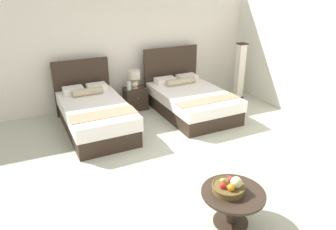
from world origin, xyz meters
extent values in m
cube|color=#B6B7A2|center=(0.00, 0.00, -0.01)|extent=(9.99, 9.62, 0.02)
cube|color=silver|center=(0.00, 3.01, 1.35)|extent=(9.99, 0.12, 2.69)
cube|color=silver|center=(3.19, 0.40, 1.35)|extent=(0.12, 5.22, 2.69)
cube|color=#30231A|center=(-1.08, 1.67, 0.17)|extent=(1.22, 2.12, 0.33)
cube|color=white|center=(-1.08, 1.67, 0.46)|extent=(1.26, 2.16, 0.26)
cube|color=#30231A|center=(-1.13, 2.74, 0.62)|extent=(1.22, 0.11, 1.24)
cube|color=white|center=(-1.37, 2.44, 0.67)|extent=(0.42, 0.32, 0.14)
cube|color=white|center=(-0.86, 2.46, 0.67)|extent=(0.42, 0.32, 0.14)
cylinder|color=tan|center=(-1.11, 2.21, 0.67)|extent=(0.63, 0.17, 0.15)
cube|color=#9A7B60|center=(-1.06, 1.07, 0.60)|extent=(1.22, 0.47, 0.01)
cube|color=#30231A|center=(1.08, 1.67, 0.16)|extent=(1.42, 2.12, 0.31)
cube|color=white|center=(1.08, 1.67, 0.43)|extent=(1.46, 2.16, 0.23)
cube|color=#30231A|center=(1.04, 2.74, 0.66)|extent=(1.42, 0.12, 1.33)
cube|color=white|center=(0.76, 2.44, 0.61)|extent=(0.49, 0.32, 0.14)
cube|color=white|center=(1.35, 2.46, 0.61)|extent=(0.49, 0.32, 0.14)
cylinder|color=tan|center=(1.06, 2.21, 0.62)|extent=(0.74, 0.18, 0.15)
cube|color=#9A7B60|center=(1.11, 1.03, 0.55)|extent=(1.41, 0.40, 0.01)
cube|color=#30231A|center=(0.02, 2.51, 0.25)|extent=(0.50, 0.42, 0.50)
sphere|color=tan|center=(0.02, 2.29, 0.32)|extent=(0.02, 0.02, 0.02)
cylinder|color=beige|center=(0.02, 2.53, 0.51)|extent=(0.17, 0.17, 0.02)
ellipsoid|color=beige|center=(0.02, 2.53, 0.61)|extent=(0.17, 0.17, 0.17)
cylinder|color=#99844C|center=(0.02, 2.53, 0.71)|extent=(0.02, 0.02, 0.04)
cylinder|color=beige|center=(0.02, 2.53, 0.83)|extent=(0.27, 0.27, 0.19)
cylinder|color=silver|center=(-0.13, 2.47, 0.60)|extent=(0.10, 0.10, 0.19)
torus|color=silver|center=(-0.13, 2.47, 0.70)|extent=(0.09, 0.09, 0.01)
cylinder|color=#30231A|center=(-0.12, -1.63, 0.01)|extent=(0.44, 0.44, 0.02)
cylinder|color=#30231A|center=(-0.12, -1.63, 0.22)|extent=(0.14, 0.14, 0.43)
cylinder|color=#30231A|center=(-0.12, -1.63, 0.45)|extent=(0.78, 0.78, 0.04)
cylinder|color=brown|center=(-0.17, -1.59, 0.51)|extent=(0.38, 0.38, 0.08)
torus|color=brown|center=(-0.17, -1.59, 0.55)|extent=(0.40, 0.40, 0.02)
sphere|color=beige|center=(-0.10, -1.64, 0.61)|extent=(0.14, 0.14, 0.14)
sphere|color=red|center=(-0.10, -1.54, 0.58)|extent=(0.08, 0.08, 0.08)
sphere|color=#93A343|center=(-0.20, -1.51, 0.58)|extent=(0.07, 0.07, 0.07)
sphere|color=red|center=(-0.26, -1.60, 0.58)|extent=(0.08, 0.08, 0.08)
sphere|color=orange|center=(-0.19, -1.68, 0.59)|extent=(0.09, 0.09, 0.09)
sphere|color=#B52E2E|center=(-0.04, -1.40, 0.50)|extent=(0.07, 0.07, 0.07)
cube|color=black|center=(2.69, 2.16, 0.01)|extent=(0.22, 0.22, 0.03)
cube|color=white|center=(2.69, 2.16, 0.70)|extent=(0.18, 0.18, 1.34)
cube|color=black|center=(2.69, 2.16, 1.38)|extent=(0.22, 0.22, 0.02)
camera|label=1|loc=(-2.14, -4.20, 2.86)|focal=33.97mm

